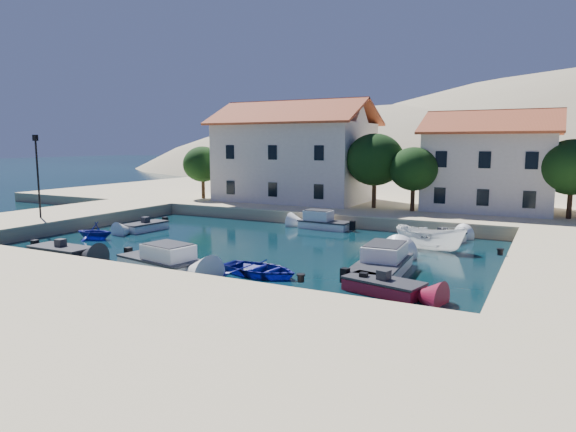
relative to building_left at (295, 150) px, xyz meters
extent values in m
plane|color=black|center=(6.00, -28.00, -5.94)|extent=(400.00, 400.00, 0.00)
cube|color=beige|center=(6.00, -34.00, -5.44)|extent=(52.00, 12.00, 1.00)
cube|color=beige|center=(-13.00, -18.00, -5.44)|extent=(8.00, 20.00, 1.00)
cube|color=beige|center=(8.00, 10.00, -5.44)|extent=(80.00, 36.00, 1.00)
ellipsoid|color=tan|center=(-4.00, 82.00, -25.94)|extent=(198.00, 126.00, 72.00)
cube|color=beige|center=(0.00, 0.00, -1.19)|extent=(14.00, 9.00, 7.50)
pyramid|color=#9A4422|center=(0.00, 0.00, 3.66)|extent=(14.70, 9.45, 2.20)
cube|color=beige|center=(18.00, 1.00, -1.69)|extent=(10.00, 8.00, 6.50)
pyramid|color=#9A4422|center=(18.00, 1.00, 2.46)|extent=(10.50, 8.40, 1.80)
cylinder|color=#382314|center=(-9.00, -3.00, -3.69)|extent=(0.36, 0.36, 2.50)
ellipsoid|color=black|center=(-9.00, -3.00, -1.44)|extent=(4.00, 4.00, 3.60)
cylinder|color=#382314|center=(9.00, -2.50, -3.44)|extent=(0.36, 0.36, 3.00)
ellipsoid|color=black|center=(9.00, -2.50, -0.74)|extent=(5.00, 5.00, 4.50)
cylinder|color=#382314|center=(12.50, -3.00, -3.69)|extent=(0.36, 0.36, 2.50)
ellipsoid|color=black|center=(12.50, -3.00, -1.44)|extent=(4.00, 4.00, 3.60)
cylinder|color=#382314|center=(24.00, -2.00, -3.56)|extent=(0.36, 0.36, 2.75)
ellipsoid|color=black|center=(24.00, -2.00, -1.09)|extent=(4.60, 4.60, 4.14)
cylinder|color=black|center=(-11.50, -20.00, -1.94)|extent=(0.14, 0.14, 6.00)
cube|color=black|center=(-11.50, -20.00, 1.06)|extent=(0.35, 0.25, 0.45)
cylinder|color=black|center=(14.00, -27.20, -4.79)|extent=(0.36, 0.36, 0.30)
cylinder|color=black|center=(20.70, -18.00, -4.79)|extent=(0.36, 0.36, 0.30)
cube|color=#2D2E32|center=(-2.49, -25.48, -5.69)|extent=(3.81, 1.70, 0.90)
cube|color=#2D2E32|center=(-2.49, -25.48, -5.36)|extent=(3.90, 1.74, 0.10)
cube|color=#2D2E32|center=(-2.49, -25.48, -5.14)|extent=(0.50, 0.50, 0.50)
cube|color=white|center=(4.69, -25.07, -5.69)|extent=(5.08, 2.91, 0.90)
cube|color=#2D2E32|center=(4.69, -25.07, -5.36)|extent=(5.20, 2.97, 0.10)
cube|color=white|center=(4.69, -25.07, -4.99)|extent=(2.81, 2.19, 0.90)
imported|color=navy|center=(9.98, -23.69, -5.94)|extent=(4.48, 3.42, 0.87)
cube|color=maroon|center=(16.47, -23.91, -5.69)|extent=(3.71, 2.31, 0.90)
cube|color=#2D2E32|center=(16.47, -23.91, -5.36)|extent=(3.80, 2.36, 0.10)
cube|color=#2D2E32|center=(16.47, -23.91, -5.14)|extent=(0.60, 0.60, 0.50)
cube|color=white|center=(15.34, -20.63, -5.69)|extent=(2.48, 5.49, 0.90)
cube|color=#2D2E32|center=(15.34, -20.63, -5.36)|extent=(2.54, 5.62, 0.10)
cube|color=white|center=(15.34, -20.63, -4.99)|extent=(2.01, 2.95, 0.90)
imported|color=white|center=(16.26, -13.45, -5.94)|extent=(4.64, 2.19, 1.73)
cube|color=white|center=(16.51, -10.89, -5.69)|extent=(2.75, 3.74, 0.90)
cube|color=#2D2E32|center=(16.51, -10.89, -5.36)|extent=(2.81, 3.83, 0.10)
cube|color=#2D2E32|center=(16.51, -10.89, -5.14)|extent=(0.65, 0.65, 0.50)
imported|color=navy|center=(-5.19, -20.54, -5.94)|extent=(3.05, 2.77, 1.38)
cube|color=white|center=(-4.54, -16.24, -5.69)|extent=(1.81, 3.46, 0.90)
cube|color=#2D2E32|center=(-4.54, -16.24, -5.36)|extent=(1.84, 3.54, 0.10)
cube|color=#2D2E32|center=(-4.54, -16.24, -5.14)|extent=(0.55, 0.55, 0.50)
cube|color=white|center=(7.22, -9.14, -5.69)|extent=(4.00, 1.87, 0.90)
cube|color=#2D2E32|center=(7.22, -9.14, -5.36)|extent=(4.09, 1.91, 0.10)
cube|color=white|center=(7.22, -9.14, -4.99)|extent=(2.15, 1.52, 0.90)
camera|label=1|loc=(22.91, -45.43, 0.65)|focal=32.00mm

